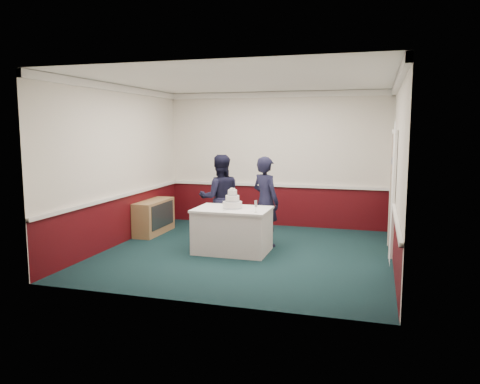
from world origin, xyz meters
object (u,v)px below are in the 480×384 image
(cake_table, at_px, (232,230))
(person_man, at_px, (220,198))
(cake_knife, at_px, (227,210))
(person_woman, at_px, (265,201))
(sideboard, at_px, (154,217))
(champagne_flute, at_px, (256,204))
(wedding_cake, at_px, (232,202))

(cake_table, relative_size, person_man, 0.78)
(cake_knife, xyz_separation_m, person_woman, (0.48, 0.82, 0.05))
(sideboard, distance_m, cake_table, 2.24)
(cake_table, distance_m, champagne_flute, 0.78)
(cake_table, distance_m, person_woman, 0.89)
(wedding_cake, distance_m, person_woman, 0.77)
(sideboard, bearing_deg, champagne_flute, -26.16)
(cake_knife, relative_size, person_man, 0.13)
(cake_table, xyz_separation_m, wedding_cake, (-0.00, 0.00, 0.50))
(sideboard, distance_m, wedding_cake, 2.31)
(wedding_cake, relative_size, cake_knife, 1.65)
(champagne_flute, height_order, person_man, person_man)
(wedding_cake, bearing_deg, champagne_flute, -29.25)
(person_woman, bearing_deg, cake_knife, 92.07)
(sideboard, distance_m, cake_knife, 2.35)
(sideboard, bearing_deg, cake_knife, -30.18)
(sideboard, height_order, person_woman, person_woman)
(wedding_cake, distance_m, champagne_flute, 0.57)
(person_man, bearing_deg, wedding_cake, 98.42)
(wedding_cake, height_order, person_man, person_man)
(wedding_cake, height_order, champagne_flute, wedding_cake)
(wedding_cake, bearing_deg, cake_table, -90.00)
(cake_table, distance_m, person_man, 1.02)
(sideboard, relative_size, person_man, 0.71)
(cake_table, distance_m, wedding_cake, 0.50)
(wedding_cake, relative_size, person_woman, 0.22)
(cake_knife, bearing_deg, person_woman, 83.78)
(champagne_flute, bearing_deg, person_man, 133.41)
(cake_knife, xyz_separation_m, person_man, (-0.46, 0.97, 0.05))
(person_man, relative_size, person_woman, 1.01)
(wedding_cake, bearing_deg, sideboard, 154.63)
(cake_table, bearing_deg, wedding_cake, 90.00)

